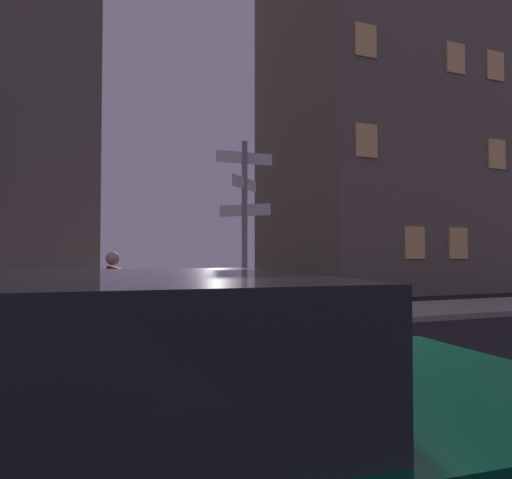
# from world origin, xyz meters

# --- Properties ---
(ground_plane) EXTENTS (80.00, 80.00, 0.00)m
(ground_plane) POSITION_xyz_m (0.00, 0.00, 0.00)
(ground_plane) COLOR black
(sidewalk_kerb) EXTENTS (40.00, 2.84, 0.14)m
(sidewalk_kerb) POSITION_xyz_m (0.00, 6.55, 0.07)
(sidewalk_kerb) COLOR gray
(sidewalk_kerb) RESTS_ON ground_plane
(signpost) EXTENTS (1.23, 0.84, 3.79)m
(signpost) POSITION_xyz_m (1.47, 5.52, 2.35)
(signpost) COLOR gray
(signpost) RESTS_ON sidewalk_kerb
(car_far_trailing) EXTENTS (4.66, 2.35, 1.49)m
(car_far_trailing) POSITION_xyz_m (-1.89, -1.64, 0.80)
(car_far_trailing) COLOR #05472D
(car_far_trailing) RESTS_ON ground_plane
(cyclist) EXTENTS (1.81, 0.37, 1.61)m
(cyclist) POSITION_xyz_m (-1.20, 4.43, 0.75)
(cyclist) COLOR black
(cyclist) RESTS_ON ground_plane
(building_right_block) EXTENTS (10.45, 8.34, 21.18)m
(building_right_block) POSITION_xyz_m (12.10, 14.65, 10.59)
(building_right_block) COLOR #6B6056
(building_right_block) RESTS_ON ground_plane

